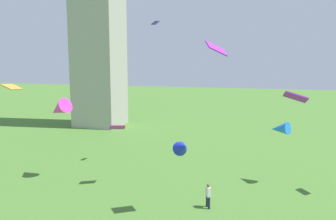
% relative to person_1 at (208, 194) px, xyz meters
% --- Properties ---
extents(person_1, '(0.46, 0.52, 1.74)m').
position_rel_person_1_xyz_m(person_1, '(0.00, 0.00, 0.00)').
color(person_1, '#1E2333').
rests_on(person_1, ground_plane).
extents(kite_flying_1, '(1.48, 1.26, 0.54)m').
position_rel_person_1_xyz_m(kite_flying_1, '(-7.84, 2.60, 3.81)').
color(kite_flying_1, purple).
extents(kite_flying_3, '(1.41, 1.54, 1.00)m').
position_rel_person_1_xyz_m(kite_flying_3, '(0.53, -1.25, 9.91)').
color(kite_flying_3, '#A72AEF').
extents(kite_flying_4, '(0.68, 0.99, 0.41)m').
position_rel_person_1_xyz_m(kite_flying_4, '(-6.59, 9.10, 12.61)').
color(kite_flying_4, '#5028D3').
extents(kite_flying_7, '(1.96, 1.72, 1.32)m').
position_rel_person_1_xyz_m(kite_flying_7, '(4.82, 6.64, 3.57)').
color(kite_flying_7, blue).
extents(kite_flying_8, '(1.24, 1.76, 0.62)m').
position_rel_person_1_xyz_m(kite_flying_8, '(-19.02, 4.30, 6.68)').
color(kite_flying_8, gold).
extents(kite_flying_9, '(1.43, 1.66, 1.24)m').
position_rel_person_1_xyz_m(kite_flying_9, '(-0.89, -4.19, 4.32)').
color(kite_flying_9, '#1625C8').
extents(kite_flying_10, '(2.64, 2.05, 2.06)m').
position_rel_person_1_xyz_m(kite_flying_10, '(-13.46, 3.19, 4.98)').
color(kite_flying_10, '#F033B4').
extents(kite_flying_11, '(1.12, 0.70, 0.63)m').
position_rel_person_1_xyz_m(kite_flying_11, '(4.86, -5.90, 7.54)').
color(kite_flying_11, purple).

